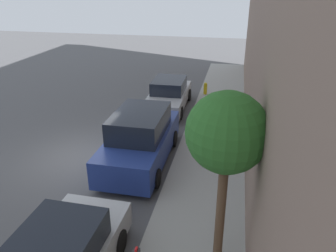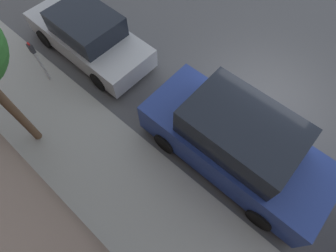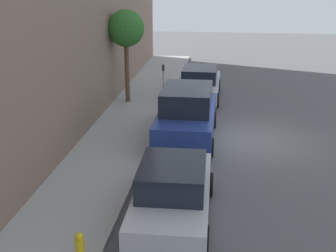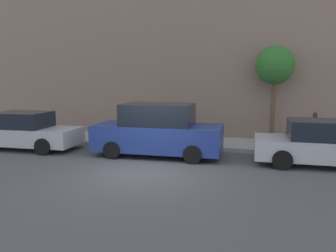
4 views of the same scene
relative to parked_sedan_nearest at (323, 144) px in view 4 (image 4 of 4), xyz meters
The scene contains 8 objects.
ground_plane 6.05m from the parked_sedan_nearest, 111.22° to the left, with size 60.00×60.00×0.00m, color #515154.
sidewalk 6.21m from the parked_sedan_nearest, 64.96° to the left, with size 2.57×32.00×0.15m.
parked_sedan_nearest is the anchor object (origin of this frame).
parked_suv_second 5.79m from the parked_sedan_nearest, 88.65° to the left, with size 2.08×4.81×1.98m.
parked_sedan_third 11.52m from the parked_sedan_nearest, 90.07° to the left, with size 1.92×4.53×1.54m.
parking_meter_near 1.81m from the parked_sedan_nearest, ahead, with size 0.11×0.15×1.50m.
street_tree 4.46m from the parked_sedan_nearest, 23.89° to the left, with size 1.64×1.64×4.16m.
fire_hydrant 13.88m from the parked_sedan_nearest, 83.06° to the left, with size 0.20×0.20×0.69m.
Camera 4 is at (-9.52, -3.07, 2.90)m, focal length 35.00 mm.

